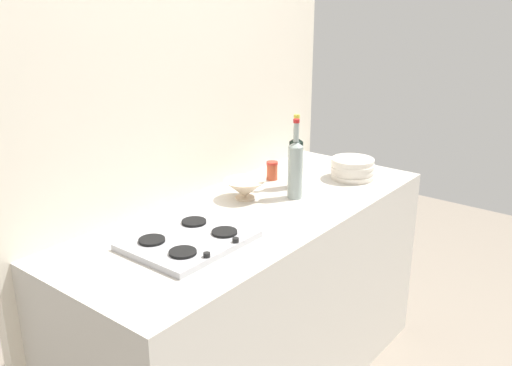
# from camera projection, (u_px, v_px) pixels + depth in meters

# --- Properties ---
(counter_block) EXTENTS (1.80, 0.70, 0.90)m
(counter_block) POSITION_uv_depth(u_px,v_px,m) (256.00, 303.00, 2.47)
(counter_block) COLOR beige
(counter_block) RESTS_ON ground
(backsplash_panel) EXTENTS (1.90, 0.06, 2.20)m
(backsplash_panel) POSITION_uv_depth(u_px,v_px,m) (190.00, 149.00, 2.48)
(backsplash_panel) COLOR beige
(backsplash_panel) RESTS_ON ground
(stovetop_hob) EXTENTS (0.43, 0.35, 0.04)m
(stovetop_hob) POSITION_uv_depth(u_px,v_px,m) (189.00, 240.00, 2.01)
(stovetop_hob) COLOR #B2B2B7
(stovetop_hob) RESTS_ON counter_block
(plate_stack) EXTENTS (0.22, 0.22, 0.10)m
(plate_stack) POSITION_uv_depth(u_px,v_px,m) (353.00, 169.00, 2.71)
(plate_stack) COLOR silver
(plate_stack) RESTS_ON counter_block
(wine_bottle_leftmost) EXTENTS (0.06, 0.06, 0.35)m
(wine_bottle_leftmost) POSITION_uv_depth(u_px,v_px,m) (296.00, 160.00, 2.56)
(wine_bottle_leftmost) COLOR black
(wine_bottle_leftmost) RESTS_ON counter_block
(wine_bottle_mid_left) EXTENTS (0.07, 0.07, 0.36)m
(wine_bottle_mid_left) POSITION_uv_depth(u_px,v_px,m) (295.00, 168.00, 2.42)
(wine_bottle_mid_left) COLOR gray
(wine_bottle_mid_left) RESTS_ON counter_block
(mixing_bowl) EXTENTS (0.19, 0.19, 0.09)m
(mixing_bowl) POSITION_uv_depth(u_px,v_px,m) (245.00, 189.00, 2.44)
(mixing_bowl) COLOR beige
(mixing_bowl) RESTS_ON counter_block
(condiment_jar_front) EXTENTS (0.06, 0.06, 0.09)m
(condiment_jar_front) POSITION_uv_depth(u_px,v_px,m) (272.00, 171.00, 2.69)
(condiment_jar_front) COLOR #C64C2D
(condiment_jar_front) RESTS_ON counter_block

